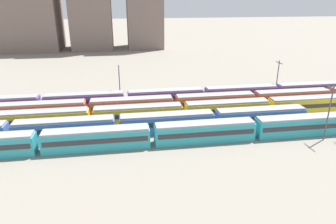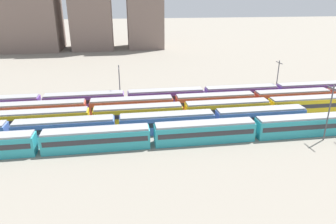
{
  "view_description": "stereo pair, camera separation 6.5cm",
  "coord_description": "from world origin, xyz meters",
  "px_view_note": "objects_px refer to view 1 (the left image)",
  "views": [
    {
      "loc": [
        18.38,
        -48.18,
        24.79
      ],
      "look_at": [
        27.42,
        10.4,
        2.04
      ],
      "focal_mm": 32.73,
      "sensor_mm": 36.0,
      "label": 1
    },
    {
      "loc": [
        18.45,
        -48.19,
        24.79
      ],
      "look_at": [
        27.42,
        10.4,
        2.04
      ],
      "focal_mm": 32.73,
      "sensor_mm": 36.0,
      "label": 2
    }
  ],
  "objects_px": {
    "train_track_4": "(204,95)",
    "train_track_0": "(152,135)",
    "train_track_2": "(227,109)",
    "train_track_1": "(117,126)",
    "catenary_pole_1": "(277,76)",
    "catenary_pole_3": "(119,82)",
    "catenary_pole_0": "(329,110)",
    "train_track_3": "(215,102)"
  },
  "relations": [
    {
      "from": "train_track_4",
      "to": "train_track_0",
      "type": "bearing_deg",
      "value": -125.61
    },
    {
      "from": "train_track_0",
      "to": "train_track_2",
      "type": "xyz_separation_m",
      "value": [
        17.17,
        10.4,
        0.0
      ]
    },
    {
      "from": "train_track_1",
      "to": "train_track_2",
      "type": "xyz_separation_m",
      "value": [
        23.19,
        5.2,
        0.0
      ]
    },
    {
      "from": "train_track_1",
      "to": "catenary_pole_1",
      "type": "xyz_separation_m",
      "value": [
        41.1,
        18.42,
        3.26
      ]
    },
    {
      "from": "train_track_4",
      "to": "catenary_pole_3",
      "type": "height_order",
      "value": "catenary_pole_3"
    },
    {
      "from": "train_track_0",
      "to": "catenary_pole_1",
      "type": "relative_size",
      "value": 8.08
    },
    {
      "from": "train_track_1",
      "to": "train_track_2",
      "type": "relative_size",
      "value": 0.8
    },
    {
      "from": "catenary_pole_0",
      "to": "catenary_pole_1",
      "type": "relative_size",
      "value": 1.12
    },
    {
      "from": "train_track_4",
      "to": "catenary_pole_0",
      "type": "height_order",
      "value": "catenary_pole_0"
    },
    {
      "from": "train_track_2",
      "to": "train_track_3",
      "type": "relative_size",
      "value": 1.0
    },
    {
      "from": "train_track_2",
      "to": "catenary_pole_1",
      "type": "relative_size",
      "value": 10.12
    },
    {
      "from": "train_track_4",
      "to": "catenary_pole_0",
      "type": "xyz_separation_m",
      "value": [
        16.26,
        -23.51,
        3.83
      ]
    },
    {
      "from": "train_track_2",
      "to": "catenary_pole_0",
      "type": "height_order",
      "value": "catenary_pole_0"
    },
    {
      "from": "train_track_3",
      "to": "train_track_4",
      "type": "bearing_deg",
      "value": 102.85
    },
    {
      "from": "train_track_4",
      "to": "catenary_pole_3",
      "type": "bearing_deg",
      "value": 170.89
    },
    {
      "from": "train_track_3",
      "to": "train_track_1",
      "type": "bearing_deg",
      "value": -154.8
    },
    {
      "from": "train_track_1",
      "to": "catenary_pole_0",
      "type": "bearing_deg",
      "value": -12.01
    },
    {
      "from": "train_track_1",
      "to": "catenary_pole_1",
      "type": "distance_m",
      "value": 45.16
    },
    {
      "from": "train_track_3",
      "to": "catenary_pole_0",
      "type": "height_order",
      "value": "catenary_pole_0"
    },
    {
      "from": "catenary_pole_0",
      "to": "train_track_4",
      "type": "bearing_deg",
      "value": 124.67
    },
    {
      "from": "train_track_3",
      "to": "catenary_pole_1",
      "type": "xyz_separation_m",
      "value": [
        19.0,
        8.02,
        3.26
      ]
    },
    {
      "from": "catenary_pole_0",
      "to": "catenary_pole_3",
      "type": "bearing_deg",
      "value": 143.74
    },
    {
      "from": "train_track_4",
      "to": "catenary_pole_0",
      "type": "relative_size",
      "value": 10.86
    },
    {
      "from": "train_track_3",
      "to": "catenary_pole_0",
      "type": "distance_m",
      "value": 24.03
    },
    {
      "from": "train_track_3",
      "to": "catenary_pole_1",
      "type": "distance_m",
      "value": 20.88
    },
    {
      "from": "train_track_2",
      "to": "catenary_pole_0",
      "type": "xyz_separation_m",
      "value": [
        13.99,
        -13.11,
        3.83
      ]
    },
    {
      "from": "train_track_1",
      "to": "catenary_pole_3",
      "type": "bearing_deg",
      "value": 87.84
    },
    {
      "from": "catenary_pole_3",
      "to": "catenary_pole_0",
      "type": "bearing_deg",
      "value": -36.26
    },
    {
      "from": "train_track_1",
      "to": "train_track_4",
      "type": "distance_m",
      "value": 26.09
    },
    {
      "from": "catenary_pole_1",
      "to": "catenary_pole_0",
      "type": "bearing_deg",
      "value": -98.47
    },
    {
      "from": "train_track_2",
      "to": "train_track_4",
      "type": "bearing_deg",
      "value": 102.34
    },
    {
      "from": "catenary_pole_3",
      "to": "train_track_4",
      "type": "bearing_deg",
      "value": -9.11
    },
    {
      "from": "train_track_1",
      "to": "train_track_2",
      "type": "bearing_deg",
      "value": 12.64
    },
    {
      "from": "train_track_1",
      "to": "train_track_2",
      "type": "distance_m",
      "value": 23.77
    },
    {
      "from": "train_track_0",
      "to": "train_track_1",
      "type": "relative_size",
      "value": 1.0
    },
    {
      "from": "train_track_0",
      "to": "catenary_pole_0",
      "type": "relative_size",
      "value": 7.21
    },
    {
      "from": "train_track_3",
      "to": "catenary_pole_3",
      "type": "relative_size",
      "value": 10.1
    },
    {
      "from": "train_track_1",
      "to": "train_track_2",
      "type": "height_order",
      "value": "same"
    },
    {
      "from": "catenary_pole_1",
      "to": "catenary_pole_3",
      "type": "distance_m",
      "value": 40.39
    },
    {
      "from": "train_track_0",
      "to": "train_track_2",
      "type": "distance_m",
      "value": 20.08
    },
    {
      "from": "train_track_4",
      "to": "train_track_2",
      "type": "bearing_deg",
      "value": -77.66
    },
    {
      "from": "train_track_0",
      "to": "catenary_pole_3",
      "type": "relative_size",
      "value": 8.06
    }
  ]
}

